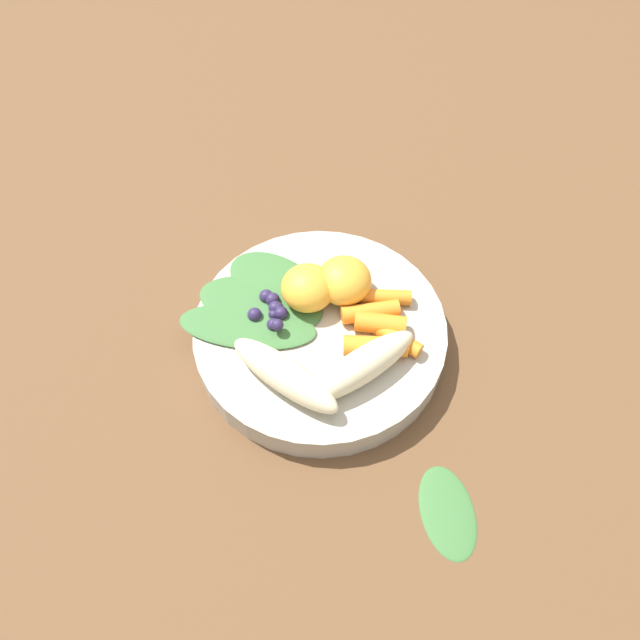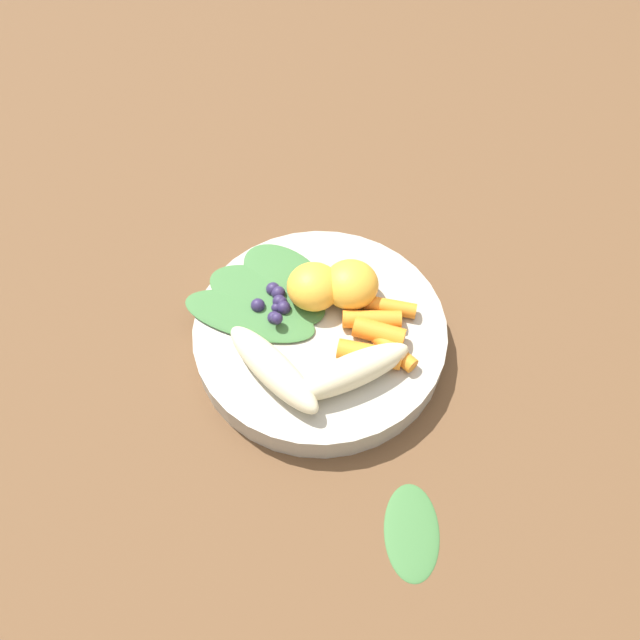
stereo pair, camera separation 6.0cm
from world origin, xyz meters
name	(u,v)px [view 2 (the right image)]	position (x,y,z in m)	size (l,w,h in m)	color
ground_plane	(320,343)	(0.00, 0.00, 0.00)	(2.40, 2.40, 0.00)	brown
bowl	(320,334)	(0.00, 0.00, 0.02)	(0.24, 0.24, 0.03)	#B2AD9E
banana_peeled_left	(355,370)	(0.00, -0.07, 0.05)	(0.12, 0.03, 0.03)	beige
banana_peeled_right	(273,369)	(-0.06, -0.03, 0.05)	(0.12, 0.03, 0.03)	beige
orange_segment_near	(314,287)	(0.01, 0.03, 0.05)	(0.05, 0.05, 0.04)	#F4A833
orange_segment_far	(351,284)	(0.04, 0.02, 0.05)	(0.05, 0.05, 0.04)	#F4A833
carrot_front	(370,354)	(0.03, -0.05, 0.04)	(0.02, 0.02, 0.06)	orange
carrot_mid_left	(395,351)	(0.05, -0.06, 0.04)	(0.01, 0.01, 0.05)	orange
carrot_mid_right	(379,333)	(0.04, -0.04, 0.04)	(0.02, 0.02, 0.05)	orange
carrot_rear	(372,319)	(0.05, -0.02, 0.04)	(0.02, 0.02, 0.06)	orange
carrot_small	(390,307)	(0.07, -0.01, 0.04)	(0.02, 0.02, 0.05)	orange
blueberry_pile	(275,303)	(-0.03, 0.04, 0.04)	(0.04, 0.05, 0.02)	#2D234C
coconut_shred_patch	(266,292)	(-0.03, 0.06, 0.03)	(0.05, 0.05, 0.00)	white
kale_leaf_left	(285,277)	(-0.01, 0.07, 0.03)	(0.10, 0.06, 0.01)	#3D7038
kale_leaf_right	(266,295)	(-0.03, 0.05, 0.03)	(0.12, 0.06, 0.01)	#3D7038
kale_leaf_rear	(249,316)	(-0.06, 0.04, 0.03)	(0.13, 0.05, 0.01)	#3D7038
kale_leaf_stray	(412,531)	(-0.01, -0.20, 0.00)	(0.08, 0.05, 0.01)	#3D7038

